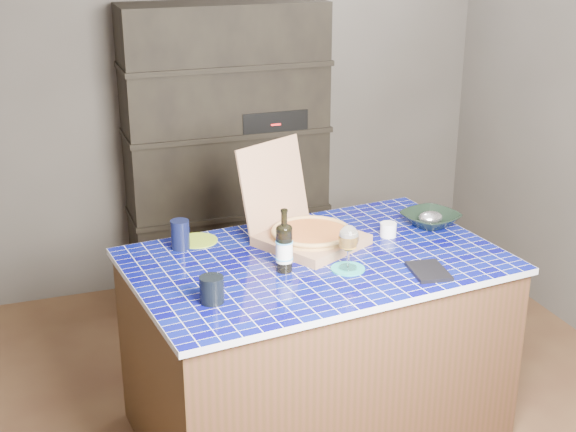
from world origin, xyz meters
name	(u,v)px	position (x,y,z in m)	size (l,w,h in m)	color
room	(319,169)	(0.00, 0.00, 1.25)	(3.50, 3.50, 3.50)	brown
shelving_unit	(227,153)	(0.00, 1.53, 0.90)	(1.20, 0.41, 1.80)	black
kitchen_island	(315,346)	(-0.03, -0.07, 0.44)	(1.69, 1.18, 0.87)	#48291C
pizza_box	(307,231)	(-0.01, 0.10, 0.93)	(0.57, 0.61, 0.43)	#9C6B50
mead_bottle	(284,247)	(-0.21, -0.15, 0.98)	(0.07, 0.07, 0.27)	black
teal_trivet	(348,269)	(0.05, -0.23, 0.88)	(0.14, 0.14, 0.01)	teal
wine_glass	(349,239)	(0.05, -0.23, 1.01)	(0.09, 0.09, 0.19)	white
tumbler	(212,290)	(-0.56, -0.33, 0.92)	(0.10, 0.10, 0.11)	black
dvd_case	(429,271)	(0.35, -0.37, 0.88)	(0.14, 0.20, 0.02)	black
bowl	(430,219)	(0.62, 0.11, 0.90)	(0.26, 0.26, 0.06)	black
foil_contents	(431,217)	(0.62, 0.11, 0.91)	(0.12, 0.10, 0.06)	silver
white_jar	(388,230)	(0.37, 0.05, 0.90)	(0.08, 0.08, 0.06)	white
navy_cup	(180,235)	(-0.57, 0.23, 0.94)	(0.08, 0.08, 0.13)	black
green_trivet	(197,240)	(-0.48, 0.29, 0.88)	(0.19, 0.19, 0.01)	olive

